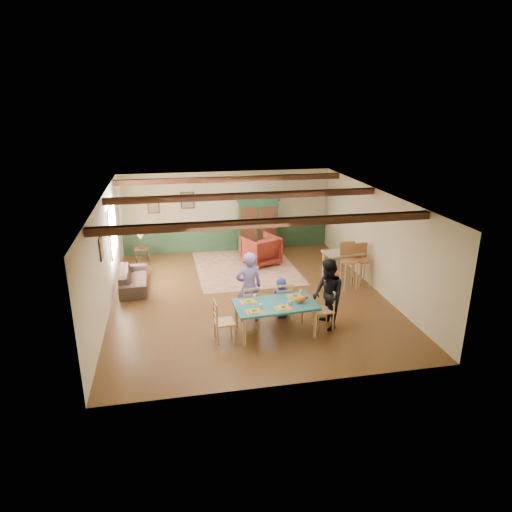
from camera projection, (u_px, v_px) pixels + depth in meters
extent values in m
plane|color=#4C2D15|center=(248.00, 297.00, 12.03)|extent=(8.00, 8.00, 0.00)
cube|color=beige|center=(227.00, 212.00, 15.30)|extent=(7.00, 0.02, 2.70)
cube|color=beige|center=(105.00, 257.00, 10.95)|extent=(0.02, 8.00, 2.70)
cube|color=beige|center=(376.00, 240.00, 12.22)|extent=(0.02, 8.00, 2.70)
cube|color=white|center=(248.00, 196.00, 11.15)|extent=(7.00, 8.00, 0.02)
cube|color=#223E26|center=(228.00, 238.00, 15.57)|extent=(6.95, 0.03, 0.90)
cube|color=black|center=(268.00, 223.00, 9.04)|extent=(6.95, 0.16, 0.16)
cube|color=black|center=(245.00, 196.00, 11.55)|extent=(6.95, 0.16, 0.16)
cube|color=black|center=(231.00, 179.00, 13.96)|extent=(6.95, 0.16, 0.16)
imported|color=#7562A8|center=(249.00, 287.00, 10.46)|extent=(0.64, 0.45, 1.69)
imported|color=black|center=(328.00, 295.00, 10.15)|extent=(0.67, 0.83, 1.62)
imported|color=#293CA6|center=(281.00, 298.00, 10.77)|extent=(0.50, 0.35, 0.99)
cube|color=beige|center=(246.00, 268.00, 14.07)|extent=(3.06, 3.60, 0.01)
cube|color=#153420|center=(258.00, 227.00, 14.92)|extent=(1.42, 0.65, 1.95)
imported|color=#531510|center=(261.00, 250.00, 14.25)|extent=(1.30, 1.31, 0.92)
imported|color=#352721|center=(133.00, 278.00, 12.52)|extent=(0.79, 1.86, 0.54)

